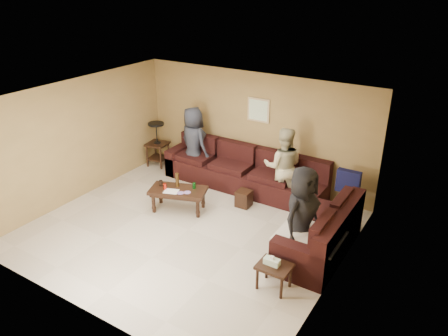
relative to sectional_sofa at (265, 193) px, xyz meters
name	(u,v)px	position (x,y,z in m)	size (l,w,h in m)	color
room	(185,147)	(-0.81, -1.52, 1.34)	(5.60, 5.50, 2.50)	#C0B5A2
sectional_sofa	(265,193)	(0.00, 0.00, 0.00)	(4.65, 2.90, 0.97)	black
coffee_table	(178,192)	(-1.43, -1.01, 0.07)	(1.24, 0.90, 0.75)	black
end_table_left	(157,143)	(-3.22, 0.50, 0.25)	(0.55, 0.55, 1.09)	black
side_table_right	(274,268)	(1.25, -2.15, 0.04)	(0.50, 0.41, 0.56)	black
waste_bin	(244,198)	(-0.39, -0.18, -0.16)	(0.28, 0.28, 0.34)	black
wall_art	(258,110)	(-0.71, 0.96, 1.37)	(0.52, 0.04, 0.52)	tan
person_left	(194,143)	(-2.10, 0.47, 0.51)	(0.81, 0.53, 1.66)	#282C38
person_middle	(283,166)	(0.19, 0.37, 0.49)	(0.80, 0.62, 1.64)	#B8B089
person_right	(301,215)	(1.27, -1.25, 0.51)	(0.82, 0.53, 1.67)	black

